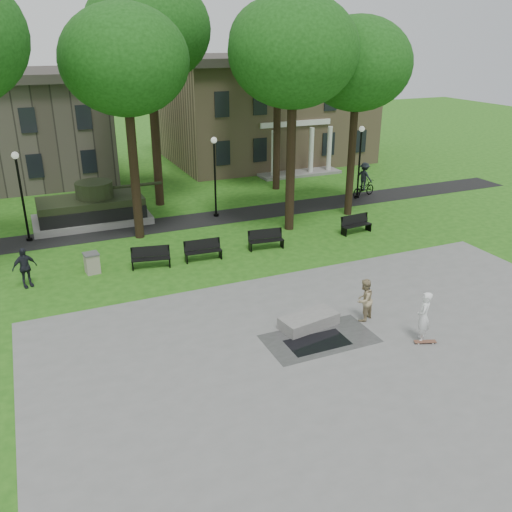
{
  "coord_description": "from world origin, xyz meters",
  "views": [
    {
      "loc": [
        -9.68,
        -17.15,
        10.14
      ],
      "look_at": [
        -1.18,
        2.4,
        1.4
      ],
      "focal_mm": 38.0,
      "sensor_mm": 36.0,
      "label": 1
    }
  ],
  "objects": [
    {
      "name": "ground",
      "position": [
        0.0,
        0.0,
        0.0
      ],
      "size": [
        120.0,
        120.0,
        0.0
      ],
      "primitive_type": "plane",
      "color": "#225814",
      "rests_on": "ground"
    },
    {
      "name": "plaza",
      "position": [
        0.0,
        -5.0,
        0.01
      ],
      "size": [
        22.0,
        16.0,
        0.02
      ],
      "primitive_type": "cube",
      "color": "gray",
      "rests_on": "ground"
    },
    {
      "name": "footpath",
      "position": [
        0.0,
        12.0,
        0.01
      ],
      "size": [
        44.0,
        2.6,
        0.01
      ],
      "primitive_type": "cube",
      "color": "black",
      "rests_on": "ground"
    },
    {
      "name": "building_right",
      "position": [
        10.0,
        26.0,
        4.34
      ],
      "size": [
        17.0,
        12.0,
        8.6
      ],
      "color": "#9E8460",
      "rests_on": "ground"
    },
    {
      "name": "tree_1",
      "position": [
        -4.5,
        10.5,
        8.95
      ],
      "size": [
        6.2,
        6.2,
        11.63
      ],
      "color": "black",
      "rests_on": "ground"
    },
    {
      "name": "tree_2",
      "position": [
        3.5,
        8.5,
        9.32
      ],
      "size": [
        6.6,
        6.6,
        12.16
      ],
      "color": "black",
      "rests_on": "ground"
    },
    {
      "name": "tree_3",
      "position": [
        8.0,
        9.5,
        8.6
      ],
      "size": [
        6.0,
        6.0,
        11.19
      ],
      "color": "black",
      "rests_on": "ground"
    },
    {
      "name": "tree_4",
      "position": [
        -2.0,
        16.0,
        10.39
      ],
      "size": [
        7.2,
        7.2,
        13.5
      ],
      "color": "black",
      "rests_on": "ground"
    },
    {
      "name": "tree_5",
      "position": [
        6.5,
        16.5,
        9.67
      ],
      "size": [
        6.4,
        6.4,
        12.44
      ],
      "color": "black",
      "rests_on": "ground"
    },
    {
      "name": "lamp_left",
      "position": [
        -10.0,
        12.3,
        2.79
      ],
      "size": [
        0.36,
        0.36,
        4.73
      ],
      "color": "black",
      "rests_on": "ground"
    },
    {
      "name": "lamp_mid",
      "position": [
        0.5,
        12.3,
        2.79
      ],
      "size": [
        0.36,
        0.36,
        4.73
      ],
      "color": "black",
      "rests_on": "ground"
    },
    {
      "name": "lamp_right",
      "position": [
        10.5,
        12.3,
        2.79
      ],
      "size": [
        0.36,
        0.36,
        4.73
      ],
      "color": "black",
      "rests_on": "ground"
    },
    {
      "name": "tank_monument",
      "position": [
        -6.46,
        14.0,
        0.86
      ],
      "size": [
        7.45,
        3.4,
        2.4
      ],
      "color": "gray",
      "rests_on": "ground"
    },
    {
      "name": "puddle",
      "position": [
        -1.06,
        -2.81,
        0.02
      ],
      "size": [
        2.2,
        1.2,
        0.0
      ],
      "primitive_type": "cube",
      "color": "black",
      "rests_on": "plaza"
    },
    {
      "name": "concrete_block",
      "position": [
        -0.8,
        -1.66,
        0.24
      ],
      "size": [
        2.33,
        1.35,
        0.45
      ],
      "primitive_type": "cube",
      "rotation": [
        0.0,
        0.0,
        0.17
      ],
      "color": "gray",
      "rests_on": "plaza"
    },
    {
      "name": "skateboard",
      "position": [
        2.41,
        -4.36,
        0.06
      ],
      "size": [
        0.8,
        0.46,
        0.07
      ],
      "primitive_type": "cube",
      "rotation": [
        0.0,
        0.0,
        -0.35
      ],
      "color": "brown",
      "rests_on": "plaza"
    },
    {
      "name": "skateboarder",
      "position": [
        2.4,
        -4.13,
        0.96
      ],
      "size": [
        0.8,
        0.8,
        1.88
      ],
      "primitive_type": "imported",
      "rotation": [
        0.0,
        0.0,
        3.91
      ],
      "color": "white",
      "rests_on": "plaza"
    },
    {
      "name": "friend_watching",
      "position": [
        1.35,
        -2.03,
        0.86
      ],
      "size": [
        1.01,
        0.92,
        1.68
      ],
      "primitive_type": "imported",
      "rotation": [
        0.0,
        0.0,
        3.58
      ],
      "color": "tan",
      "rests_on": "plaza"
    },
    {
      "name": "pedestrian_walker",
      "position": [
        -10.31,
        6.27,
        0.9
      ],
      "size": [
        1.14,
        0.77,
        1.79
      ],
      "primitive_type": "imported",
      "rotation": [
        0.0,
        0.0,
        0.35
      ],
      "color": "#20212B",
      "rests_on": "ground"
    },
    {
      "name": "cyclist",
      "position": [
        11.02,
        12.36,
        0.94
      ],
      "size": [
        2.26,
        1.38,
        2.31
      ],
      "rotation": [
        0.0,
        0.0,
        1.89
      ],
      "color": "black",
      "rests_on": "ground"
    },
    {
      "name": "park_bench_0",
      "position": [
        -4.9,
        6.24,
        0.52
      ],
      "size": [
        1.85,
        0.86,
        1.0
      ],
      "rotation": [
        0.0,
        0.0,
        -0.19
      ],
      "color": "black",
      "rests_on": "ground"
    },
    {
      "name": "park_bench_1",
      "position": [
        -2.37,
        6.14,
        0.52
      ],
      "size": [
        1.83,
        0.64,
        1.0
      ],
      "rotation": [
        0.0,
        0.0,
        -0.06
      ],
      "color": "black",
      "rests_on": "ground"
    },
    {
      "name": "park_bench_2",
      "position": [
        1.03,
        6.27,
        0.52
      ],
      "size": [
        1.84,
        0.73,
        1.0
      ],
      "rotation": [
        0.0,
        0.0,
        -0.12
      ],
      "color": "black",
      "rests_on": "ground"
    },
    {
      "name": "park_bench_3",
      "position": [
        6.57,
        6.48,
        0.52
      ],
      "size": [
        1.83,
        0.69,
        1.0
      ],
      "rotation": [
        0.0,
        0.0,
        0.1
      ],
      "color": "black",
      "rests_on": "ground"
    },
    {
      "name": "trash_bin",
      "position": [
        -7.5,
        6.67,
        0.49
      ],
      "size": [
        0.73,
        0.73,
        0.96
      ],
      "rotation": [
        0.0,
        0.0,
        0.11
      ],
      "color": "gray",
      "rests_on": "ground"
    }
  ]
}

